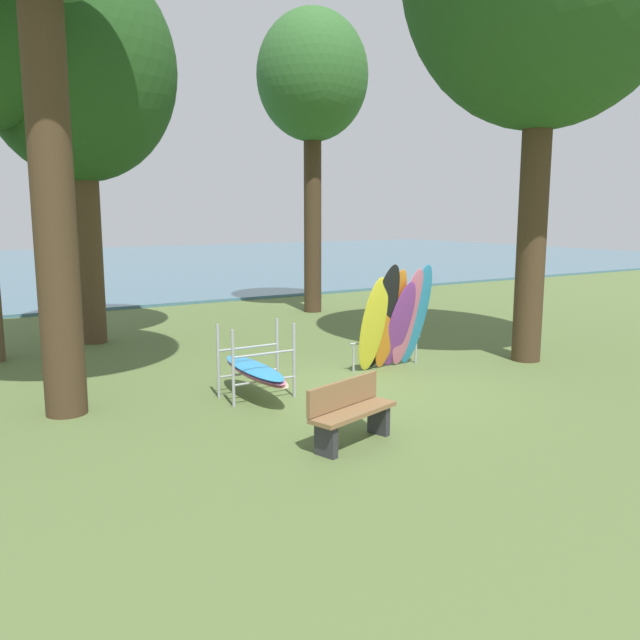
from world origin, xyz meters
TOP-DOWN VIEW (x-y plane):
  - ground_plane at (0.00, 0.00)m, footprint 80.00×80.00m
  - lake_water at (0.00, 29.61)m, footprint 80.00×36.00m
  - tree_far_left_back at (-3.30, 6.66)m, footprint 4.31×4.31m
  - tree_far_right_back at (3.62, 8.11)m, footprint 3.29×3.29m
  - leaning_board_pile at (1.08, 0.74)m, footprint 1.67×0.99m
  - board_storage_rack at (-2.07, 0.44)m, footprint 1.15×2.12m
  - park_bench at (-1.96, -2.20)m, footprint 1.46×0.81m

SIDE VIEW (x-z plane):
  - ground_plane at x=0.00m, z-range 0.00..0.00m
  - lake_water at x=0.00m, z-range 0.00..0.10m
  - park_bench at x=-1.96m, z-range 0.03..0.88m
  - board_storage_rack at x=-2.07m, z-range -0.15..1.10m
  - leaning_board_pile at x=1.08m, z-range -0.08..2.05m
  - tree_far_left_back at x=-3.30m, z-range 1.80..10.48m
  - tree_far_right_back at x=3.62m, z-range 2.41..11.32m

